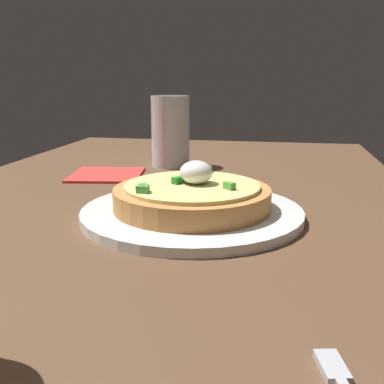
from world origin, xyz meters
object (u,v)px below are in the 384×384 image
at_px(cup_far, 171,136).
at_px(napkin, 107,175).
at_px(pizza, 192,196).
at_px(plate, 192,213).

height_order(cup_far, napkin, cup_far).
xyz_separation_m(pizza, cup_far, (0.31, 0.10, 0.03)).
height_order(pizza, cup_far, cup_far).
distance_m(plate, napkin, 0.27).
height_order(pizza, napkin, pizza).
height_order(plate, cup_far, cup_far).
relative_size(pizza, cup_far, 1.44).
bearing_deg(cup_far, pizza, -162.48).
xyz_separation_m(plate, napkin, (0.20, 0.18, -0.00)).
height_order(plate, pizza, pizza).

